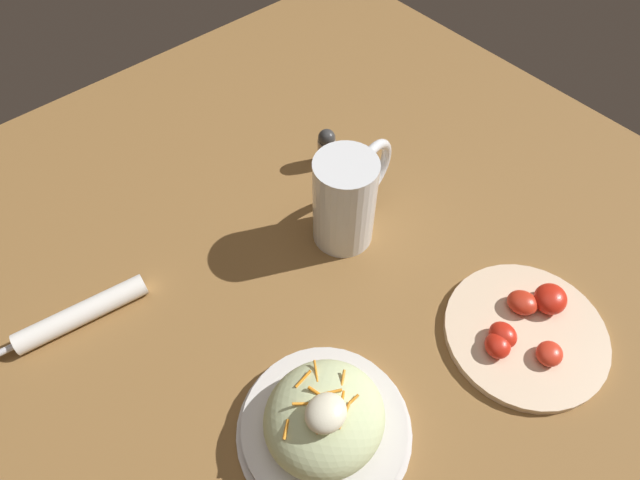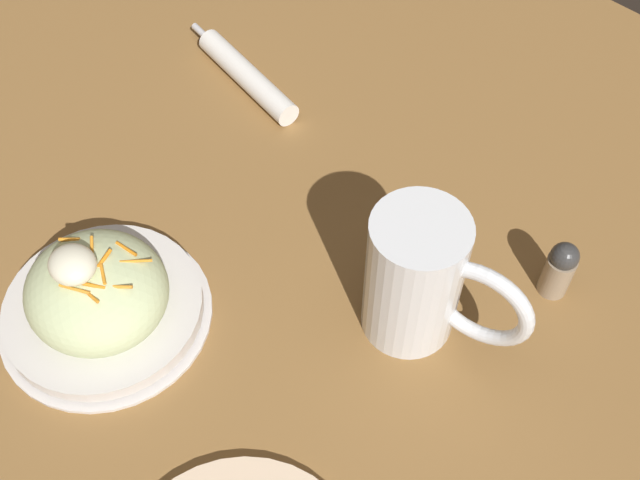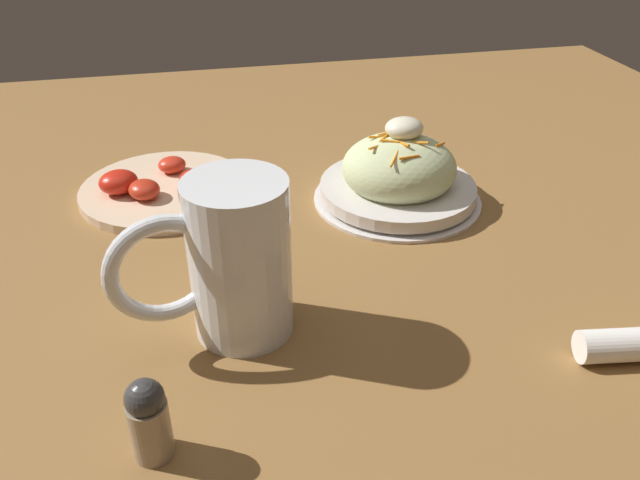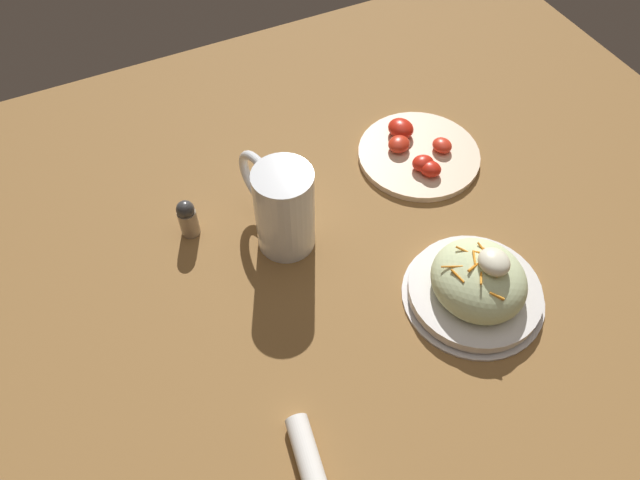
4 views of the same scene
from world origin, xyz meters
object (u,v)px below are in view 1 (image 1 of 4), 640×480
Objects in this scene: salad_plate at (324,421)px; tomato_plate at (526,330)px; napkin_roll at (81,314)px; beer_mug at (346,202)px; salt_shaker at (327,147)px.

salad_plate is 0.98× the size of tomato_plate.
salad_plate is 0.37m from napkin_roll.
beer_mug reaches higher than salt_shaker.
tomato_plate is (-0.29, 0.08, -0.02)m from salad_plate.
beer_mug reaches higher than tomato_plate.
salt_shaker is (-0.01, -0.42, 0.03)m from tomato_plate.
beer_mug is at bearing -76.96° from tomato_plate.
tomato_plate is (-0.45, 0.41, -0.00)m from napkin_roll.
salad_plate reaches higher than tomato_plate.
napkin_roll is 0.46m from salt_shaker.
tomato_plate is 0.43m from salt_shaker.
salt_shaker is (-0.31, -0.34, 0.00)m from salad_plate.
salad_plate is 0.31m from beer_mug.
beer_mug is at bearing 161.89° from napkin_roll.
salt_shaker reaches higher than tomato_plate.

